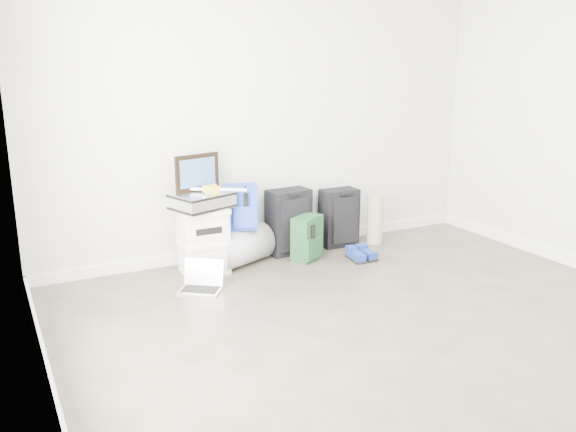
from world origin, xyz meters
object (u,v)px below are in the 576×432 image
duffel_bag (241,246)px  large_suitcase (289,222)px  laptop (202,283)px  briefcase (202,201)px  carry_on (339,218)px  boxes_stack (203,240)px

duffel_bag → large_suitcase: large_suitcase is taller
duffel_bag → laptop: duffel_bag is taller
large_suitcase → duffel_bag: bearing=-175.8°
briefcase → duffel_bag: (0.37, 0.05, -0.48)m
large_suitcase → carry_on: size_ratio=1.09×
briefcase → laptop: size_ratio=1.17×
large_suitcase → carry_on: (0.56, -0.01, -0.02)m
boxes_stack → briefcase: 0.36m
briefcase → boxes_stack: bearing=-18.8°
duffel_bag → carry_on: size_ratio=0.97×
large_suitcase → carry_on: bearing=-5.9°
duffel_bag → large_suitcase: bearing=-13.2°
boxes_stack → carry_on: 1.48m
briefcase → large_suitcase: briefcase is taller
boxes_stack → laptop: (-0.16, -0.38, -0.24)m
carry_on → laptop: (-1.63, -0.51, -0.23)m
boxes_stack → duffel_bag: bearing=8.7°
laptop → briefcase: bearing=104.2°
briefcase → large_suitcase: size_ratio=0.77×
boxes_stack → carry_on: size_ratio=1.01×
carry_on → laptop: bearing=-162.6°
boxes_stack → briefcase: size_ratio=1.21×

